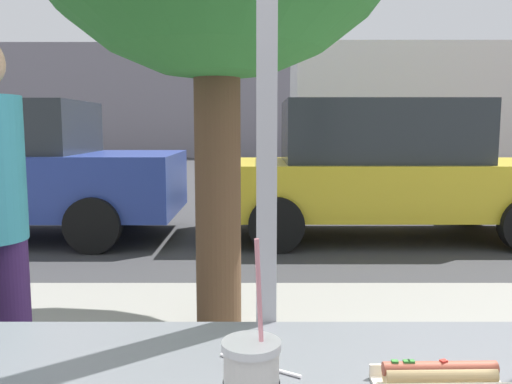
{
  "coord_description": "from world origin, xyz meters",
  "views": [
    {
      "loc": [
        -0.03,
        -1.23,
        1.43
      ],
      "look_at": [
        -0.05,
        3.13,
        0.89
      ],
      "focal_mm": 37.11,
      "sensor_mm": 36.0,
      "label": 1
    }
  ],
  "objects_px": {
    "parked_car_blue": "(7,169)",
    "parked_car_yellow": "(385,169)",
    "hotdog_tray_near": "(442,376)",
    "box_truck": "(452,115)"
  },
  "relations": [
    {
      "from": "parked_car_yellow",
      "to": "box_truck",
      "type": "xyz_separation_m",
      "value": [
        2.58,
        4.83,
        0.79
      ]
    },
    {
      "from": "parked_car_yellow",
      "to": "box_truck",
      "type": "bearing_deg",
      "value": 61.88
    },
    {
      "from": "parked_car_yellow",
      "to": "box_truck",
      "type": "height_order",
      "value": "box_truck"
    },
    {
      "from": "parked_car_blue",
      "to": "parked_car_yellow",
      "type": "relative_size",
      "value": 0.95
    },
    {
      "from": "parked_car_blue",
      "to": "box_truck",
      "type": "relative_size",
      "value": 0.61
    },
    {
      "from": "parked_car_blue",
      "to": "parked_car_yellow",
      "type": "bearing_deg",
      "value": -0.0
    },
    {
      "from": "parked_car_blue",
      "to": "box_truck",
      "type": "height_order",
      "value": "box_truck"
    },
    {
      "from": "hotdog_tray_near",
      "to": "box_truck",
      "type": "xyz_separation_m",
      "value": [
        3.86,
        10.66,
        0.7
      ]
    },
    {
      "from": "hotdog_tray_near",
      "to": "box_truck",
      "type": "relative_size",
      "value": 0.03
    },
    {
      "from": "parked_car_yellow",
      "to": "box_truck",
      "type": "distance_m",
      "value": 5.53
    }
  ]
}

